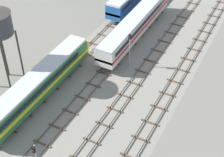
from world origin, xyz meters
TOP-DOWN VIEW (x-y plane):
  - ground_plane at (0.00, 56.00)m, footprint 480.00×480.00m
  - ballast_bed at (0.00, 56.00)m, footprint 18.85×176.00m
  - track_far_left at (-7.43, 57.00)m, footprint 2.40×126.00m
  - track_left at (-2.48, 57.00)m, footprint 2.40×126.00m
  - track_centre_left at (2.48, 57.00)m, footprint 2.40×126.00m
  - track_centre at (7.43, 57.00)m, footprint 2.40×126.00m
  - diesel_railcar_far_left_nearest at (-7.43, 38.00)m, footprint 2.96×20.50m
  - passenger_coach_left_near at (-2.48, 57.49)m, footprint 2.96×22.00m
  - signal_post_nearest at (0.00, 49.97)m, footprint 0.28×0.47m

SIDE VIEW (x-z plane):
  - ground_plane at x=0.00m, z-range 0.00..0.00m
  - ballast_bed at x=0.00m, z-range 0.00..0.01m
  - track_far_left at x=-7.43m, z-range -0.01..0.28m
  - track_left at x=-2.48m, z-range -0.01..0.28m
  - track_centre_left at x=2.48m, z-range -0.01..0.28m
  - track_centre at x=7.43m, z-range -0.01..0.28m
  - diesel_railcar_far_left_nearest at x=-7.43m, z-range 0.70..4.50m
  - passenger_coach_left_near at x=-2.48m, z-range 0.71..4.51m
  - signal_post_nearest at x=0.00m, z-range 0.75..6.48m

